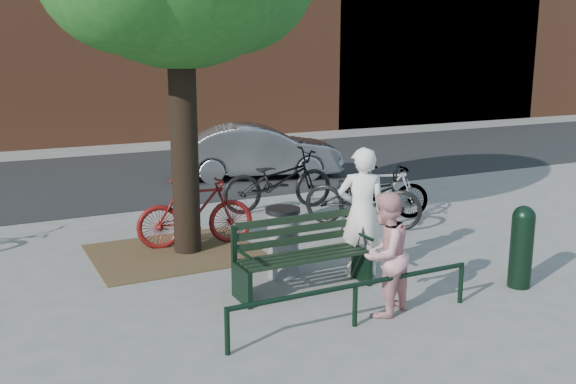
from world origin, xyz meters
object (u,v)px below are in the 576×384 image
person_left (362,213)px  parked_car (259,151)px  person_right (385,254)px  bollard (522,244)px  bicycle_c (278,180)px  litter_bin (283,242)px  park_bench (301,253)px

person_left → parked_car: size_ratio=0.46×
person_right → parked_car: size_ratio=0.37×
bollard → bicycle_c: bearing=101.3°
person_left → bollard: bearing=168.2°
person_right → bollard: (2.06, -0.08, -0.15)m
person_right → bollard: 2.07m
litter_bin → parked_car: (2.50, 6.34, 0.15)m
person_left → litter_bin: (-0.94, 0.45, -0.40)m
park_bench → bicycle_c: bicycle_c is taller
person_left → person_right: (-0.47, -1.20, -0.16)m
person_right → litter_bin: 1.73m
person_right → parked_car: bearing=-127.4°
person_left → person_right: 1.30m
park_bench → person_right: size_ratio=1.21×
bollard → bicycle_c: (-1.00, 5.02, 0.00)m
park_bench → person_left: person_left is taller
parked_car → park_bench: bearing=175.8°
litter_bin → person_right: bearing=-74.1°
person_left → person_right: bearing=95.5°
parked_car → bicycle_c: bearing=178.2°
person_right → litter_bin: size_ratio=1.53×
park_bench → person_right: 1.25m
park_bench → bicycle_c: 4.12m
person_left → litter_bin: bearing=1.3°
park_bench → person_left: size_ratio=0.99×
litter_bin → parked_car: parked_car is taller
bollard → parked_car: 8.07m
person_left → parked_car: 6.97m
bollard → litter_bin: bearing=145.7°
park_bench → parked_car: size_ratio=0.45×
park_bench → bicycle_c: size_ratio=0.80×
bollard → litter_bin: (-2.53, 1.73, -0.10)m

